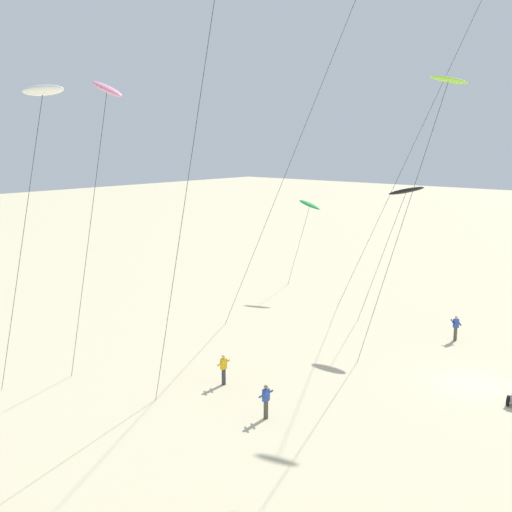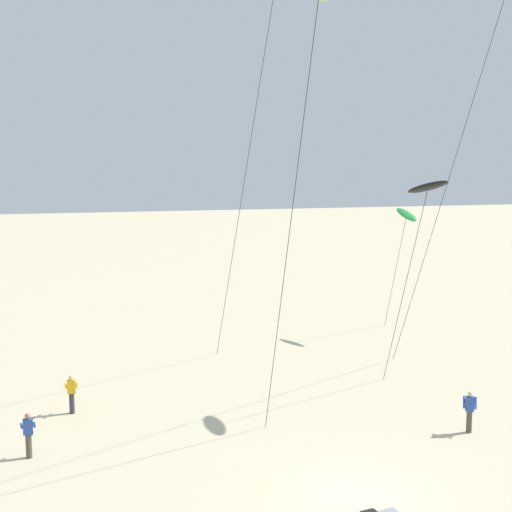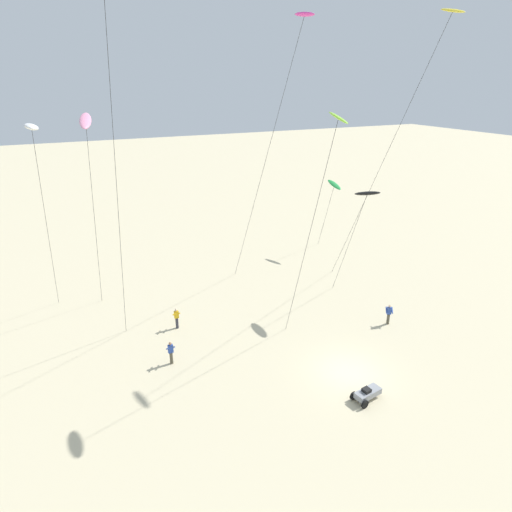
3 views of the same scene
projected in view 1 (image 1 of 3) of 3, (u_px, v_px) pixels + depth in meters
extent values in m
plane|color=beige|center=(473.00, 385.00, 32.24)|extent=(260.00, 260.00, 0.00)
ellipsoid|color=pink|center=(107.00, 89.00, 28.37)|extent=(1.27, 2.89, 1.23)
cylinder|color=#262626|center=(88.00, 246.00, 30.96)|extent=(0.38, 3.97, 15.10)
ellipsoid|color=black|center=(406.00, 191.00, 40.24)|extent=(1.29, 2.50, 0.86)
cylinder|color=#262626|center=(381.00, 259.00, 42.07)|extent=(0.31, 3.21, 9.41)
ellipsoid|color=#8CD833|center=(449.00, 80.00, 30.03)|extent=(0.88, 2.20, 0.80)
cylinder|color=#262626|center=(399.00, 234.00, 32.79)|extent=(0.42, 4.45, 15.74)
ellipsoid|color=white|center=(42.00, 90.00, 26.00)|extent=(1.00, 2.98, 0.63)
cylinder|color=#262626|center=(20.00, 256.00, 28.89)|extent=(0.49, 5.12, 14.82)
cylinder|color=#262626|center=(187.00, 187.00, 27.02)|extent=(0.46, 4.83, 21.58)
cylinder|color=#262626|center=(285.00, 174.00, 38.20)|extent=(0.92, 9.90, 21.45)
ellipsoid|color=green|center=(310.00, 205.00, 51.75)|extent=(0.78, 2.15, 0.99)
cylinder|color=#262626|center=(298.00, 246.00, 53.08)|extent=(0.22, 2.18, 7.30)
cylinder|color=#262626|center=(402.00, 168.00, 42.59)|extent=(0.89, 9.64, 21.76)
cylinder|color=#4C4738|center=(455.00, 334.00, 39.34)|extent=(0.22, 0.22, 0.88)
cube|color=#2D4CA5|center=(456.00, 323.00, 39.20)|extent=(0.39, 0.35, 0.58)
sphere|color=beige|center=(456.00, 317.00, 39.12)|extent=(0.20, 0.20, 0.20)
cylinder|color=#2D4CA5|center=(459.00, 322.00, 39.26)|extent=(0.34, 0.47, 0.39)
cylinder|color=#2D4CA5|center=(453.00, 323.00, 39.13)|extent=(0.34, 0.47, 0.39)
cylinder|color=#4C4738|center=(266.00, 410.00, 28.34)|extent=(0.22, 0.22, 0.88)
cube|color=#2D4CA5|center=(266.00, 395.00, 28.21)|extent=(0.34, 0.20, 0.58)
sphere|color=#9E7051|center=(266.00, 387.00, 28.13)|extent=(0.20, 0.20, 0.20)
cylinder|color=#2D4CA5|center=(263.00, 395.00, 28.03)|extent=(0.09, 0.50, 0.39)
cylinder|color=#2D4CA5|center=(269.00, 393.00, 28.36)|extent=(0.09, 0.50, 0.39)
cylinder|color=#33333D|center=(224.00, 377.00, 32.27)|extent=(0.22, 0.22, 0.88)
cube|color=gold|center=(224.00, 364.00, 32.13)|extent=(0.35, 0.22, 0.58)
sphere|color=beige|center=(223.00, 357.00, 32.06)|extent=(0.20, 0.20, 0.20)
cylinder|color=gold|center=(221.00, 364.00, 31.97)|extent=(0.11, 0.51, 0.39)
cylinder|color=gold|center=(227.00, 362.00, 32.28)|extent=(0.11, 0.51, 0.39)
cylinder|color=black|center=(508.00, 401.00, 29.75)|extent=(0.53, 0.20, 0.52)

